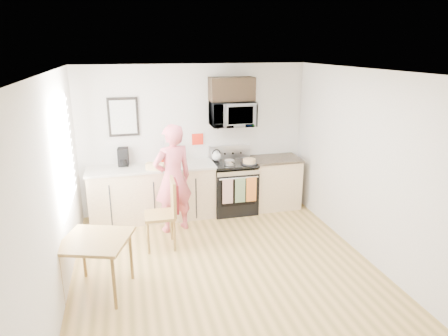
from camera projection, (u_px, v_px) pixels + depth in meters
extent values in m
plane|color=olive|center=(227.00, 271.00, 5.32)|extent=(4.60, 4.60, 0.00)
cube|color=beige|center=(195.00, 139.00, 7.08)|extent=(4.00, 0.04, 2.60)
cube|color=beige|center=(309.00, 280.00, 2.81)|extent=(4.00, 0.04, 2.60)
cube|color=beige|center=(55.00, 193.00, 4.48)|extent=(0.04, 4.60, 2.60)
cube|color=beige|center=(370.00, 168.00, 5.41)|extent=(0.04, 4.60, 2.60)
cube|color=white|center=(227.00, 72.00, 4.57)|extent=(4.00, 4.60, 0.04)
cube|color=silver|center=(64.00, 154.00, 5.15)|extent=(0.02, 1.40, 1.50)
cube|color=white|center=(64.00, 154.00, 5.15)|extent=(0.01, 1.30, 1.40)
cube|color=tan|center=(153.00, 194.00, 6.86)|extent=(2.10, 0.60, 0.90)
cube|color=beige|center=(151.00, 168.00, 6.72)|extent=(2.14, 0.64, 0.04)
cube|color=tan|center=(275.00, 183.00, 7.38)|extent=(0.84, 0.60, 0.90)
cube|color=black|center=(276.00, 159.00, 7.24)|extent=(0.88, 0.64, 0.04)
cube|color=black|center=(233.00, 191.00, 7.19)|extent=(0.76, 0.65, 0.77)
cube|color=black|center=(238.00, 193.00, 6.88)|extent=(0.61, 0.02, 0.45)
cube|color=silver|center=(238.00, 175.00, 6.79)|extent=(0.74, 0.02, 0.14)
cylinder|color=silver|center=(239.00, 178.00, 6.75)|extent=(0.68, 0.02, 0.02)
cube|color=black|center=(234.00, 163.00, 7.04)|extent=(0.76, 0.65, 0.04)
cube|color=silver|center=(230.00, 152.00, 7.26)|extent=(0.76, 0.08, 0.24)
cube|color=silver|center=(228.00, 191.00, 6.77)|extent=(0.18, 0.02, 0.44)
cube|color=#53704A|center=(240.00, 190.00, 6.82)|extent=(0.18, 0.02, 0.44)
cube|color=#C26D1D|center=(251.00, 189.00, 6.86)|extent=(0.18, 0.02, 0.44)
imported|color=silver|center=(232.00, 114.00, 6.89)|extent=(0.76, 0.51, 0.42)
cube|color=black|center=(232.00, 89.00, 6.81)|extent=(0.76, 0.35, 0.40)
cube|color=black|center=(123.00, 117.00, 6.65)|extent=(0.50, 0.03, 0.65)
cube|color=#AFB4AA|center=(123.00, 117.00, 6.63)|extent=(0.42, 0.01, 0.56)
cube|color=red|center=(198.00, 139.00, 7.08)|extent=(0.20, 0.02, 0.20)
imported|color=#CD384D|center=(173.00, 179.00, 6.30)|extent=(0.73, 0.59, 1.75)
cube|color=brown|center=(95.00, 240.00, 4.69)|extent=(0.76, 0.76, 0.04)
cylinder|color=brown|center=(60.00, 280.00, 4.52)|extent=(0.04, 0.04, 0.67)
cylinder|color=brown|center=(114.00, 283.00, 4.47)|extent=(0.04, 0.04, 0.67)
cylinder|color=brown|center=(84.00, 253.00, 5.12)|extent=(0.04, 0.04, 0.67)
cylinder|color=brown|center=(131.00, 255.00, 5.07)|extent=(0.04, 0.04, 0.67)
cube|color=brown|center=(160.00, 215.00, 5.84)|extent=(0.45, 0.45, 0.04)
cube|color=brown|center=(173.00, 197.00, 5.81)|extent=(0.05, 0.44, 0.53)
cube|color=#5C0F12|center=(175.00, 196.00, 5.81)|extent=(0.07, 0.40, 0.44)
cylinder|color=brown|center=(148.00, 239.00, 5.70)|extent=(0.04, 0.04, 0.48)
cylinder|color=brown|center=(174.00, 236.00, 5.78)|extent=(0.04, 0.04, 0.48)
cylinder|color=brown|center=(147.00, 228.00, 6.05)|extent=(0.04, 0.04, 0.48)
cylinder|color=brown|center=(172.00, 225.00, 6.13)|extent=(0.04, 0.04, 0.48)
cube|color=brown|center=(175.00, 156.00, 6.90)|extent=(0.12, 0.16, 0.23)
cylinder|color=red|center=(163.00, 159.00, 6.84)|extent=(0.13, 0.13, 0.17)
imported|color=white|center=(122.00, 164.00, 6.77)|extent=(0.21, 0.21, 0.05)
cube|color=#D1B47D|center=(123.00, 159.00, 6.70)|extent=(0.10, 0.10, 0.24)
cube|color=black|center=(123.00, 157.00, 6.74)|extent=(0.19, 0.22, 0.30)
cylinder|color=black|center=(124.00, 163.00, 6.67)|extent=(0.11, 0.11, 0.11)
cube|color=tan|center=(156.00, 166.00, 6.53)|extent=(0.33, 0.24, 0.11)
cylinder|color=black|center=(249.00, 164.00, 6.92)|extent=(0.27, 0.27, 0.01)
cylinder|color=tan|center=(249.00, 161.00, 6.90)|extent=(0.22, 0.22, 0.07)
sphere|color=white|center=(216.00, 156.00, 7.07)|extent=(0.17, 0.17, 0.17)
cone|color=white|center=(216.00, 151.00, 7.04)|extent=(0.05, 0.05, 0.05)
torus|color=black|center=(216.00, 153.00, 7.05)|extent=(0.15, 0.02, 0.15)
cylinder|color=silver|center=(230.00, 163.00, 6.84)|extent=(0.18, 0.18, 0.09)
cylinder|color=black|center=(233.00, 163.00, 6.71)|extent=(0.04, 0.16, 0.02)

